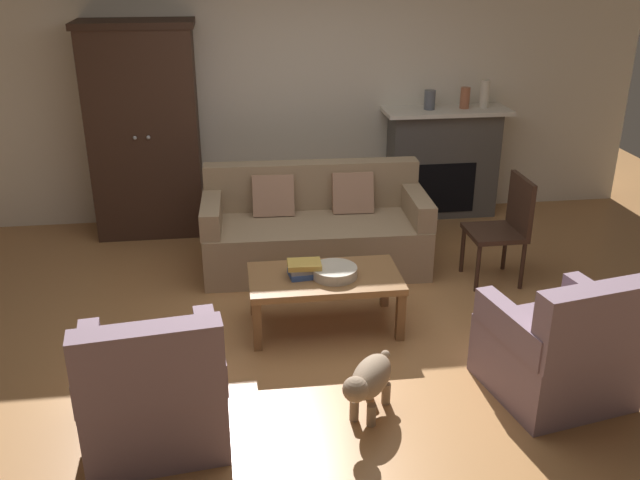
# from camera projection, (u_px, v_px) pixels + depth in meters

# --- Properties ---
(ground_plane) EXTENTS (9.60, 9.60, 0.00)m
(ground_plane) POSITION_uv_depth(u_px,v_px,m) (324.00, 334.00, 5.10)
(ground_plane) COLOR #B27A47
(back_wall) EXTENTS (7.20, 0.10, 2.80)m
(back_wall) POSITION_uv_depth(u_px,v_px,m) (289.00, 79.00, 6.87)
(back_wall) COLOR silver
(back_wall) RESTS_ON ground
(fireplace) EXTENTS (1.26, 0.48, 1.12)m
(fireplace) POSITION_uv_depth(u_px,v_px,m) (442.00, 162.00, 7.16)
(fireplace) COLOR #4C4947
(fireplace) RESTS_ON ground
(armoire) EXTENTS (1.06, 0.57, 2.01)m
(armoire) POSITION_uv_depth(u_px,v_px,m) (145.00, 131.00, 6.56)
(armoire) COLOR #382319
(armoire) RESTS_ON ground
(couch) EXTENTS (1.94, 0.90, 0.86)m
(couch) POSITION_uv_depth(u_px,v_px,m) (315.00, 231.00, 6.09)
(couch) COLOR #937A5B
(couch) RESTS_ON ground
(coffee_table) EXTENTS (1.10, 0.60, 0.42)m
(coffee_table) POSITION_uv_depth(u_px,v_px,m) (325.00, 282.00, 5.06)
(coffee_table) COLOR olive
(coffee_table) RESTS_ON ground
(fruit_bowl) EXTENTS (0.33, 0.33, 0.07)m
(fruit_bowl) POSITION_uv_depth(u_px,v_px,m) (335.00, 272.00, 5.01)
(fruit_bowl) COLOR beige
(fruit_bowl) RESTS_ON coffee_table
(book_stack) EXTENTS (0.26, 0.19, 0.11)m
(book_stack) POSITION_uv_depth(u_px,v_px,m) (305.00, 269.00, 5.01)
(book_stack) COLOR #38569E
(book_stack) RESTS_ON coffee_table
(mantel_vase_slate) EXTENTS (0.11, 0.11, 0.19)m
(mantel_vase_slate) POSITION_uv_depth(u_px,v_px,m) (430.00, 100.00, 6.87)
(mantel_vase_slate) COLOR #565B66
(mantel_vase_slate) RESTS_ON fireplace
(mantel_vase_terracotta) EXTENTS (0.10, 0.10, 0.21)m
(mantel_vase_terracotta) POSITION_uv_depth(u_px,v_px,m) (465.00, 98.00, 6.91)
(mantel_vase_terracotta) COLOR #A86042
(mantel_vase_terracotta) RESTS_ON fireplace
(mantel_vase_cream) EXTENTS (0.09, 0.09, 0.27)m
(mantel_vase_cream) POSITION_uv_depth(u_px,v_px,m) (485.00, 94.00, 6.92)
(mantel_vase_cream) COLOR beige
(mantel_vase_cream) RESTS_ON fireplace
(armchair_near_left) EXTENTS (0.86, 0.85, 0.88)m
(armchair_near_left) POSITION_uv_depth(u_px,v_px,m) (154.00, 393.00, 3.89)
(armchair_near_left) COLOR gray
(armchair_near_left) RESTS_ON ground
(armchair_near_right) EXTENTS (0.90, 0.90, 0.88)m
(armchair_near_right) POSITION_uv_depth(u_px,v_px,m) (560.00, 351.00, 4.30)
(armchair_near_right) COLOR gray
(armchair_near_right) RESTS_ON ground
(side_chair_wooden) EXTENTS (0.44, 0.44, 0.90)m
(side_chair_wooden) POSITION_uv_depth(u_px,v_px,m) (506.00, 223.00, 5.73)
(side_chair_wooden) COLOR #382319
(side_chair_wooden) RESTS_ON ground
(dog) EXTENTS (0.40, 0.50, 0.39)m
(dog) POSITION_uv_depth(u_px,v_px,m) (369.00, 380.00, 4.13)
(dog) COLOR gray
(dog) RESTS_ON ground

